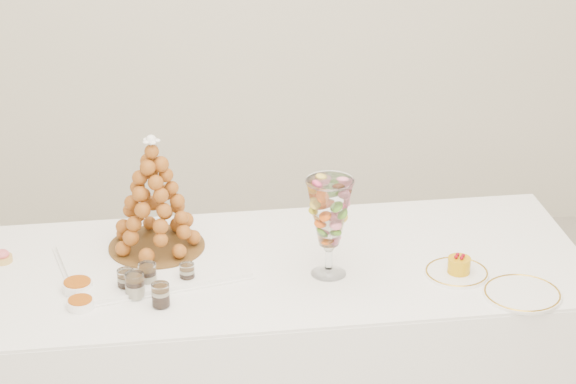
{
  "coord_description": "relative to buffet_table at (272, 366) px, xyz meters",
  "views": [
    {
      "loc": [
        -0.24,
        -2.91,
        2.43
      ],
      "look_at": [
        -0.01,
        0.22,
        1.0
      ],
      "focal_mm": 70.0,
      "sensor_mm": 36.0,
      "label": 1
    }
  ],
  "objects": [
    {
      "name": "verrine_e",
      "position": [
        -0.34,
        -0.23,
        0.42
      ],
      "size": [
        0.06,
        0.06,
        0.07
      ],
      "primitive_type": "cylinder",
      "rotation": [
        0.0,
        0.0,
        -0.08
      ],
      "color": "white",
      "rests_on": "buffet_table"
    },
    {
      "name": "buffet_table",
      "position": [
        0.0,
        0.0,
        0.0
      ],
      "size": [
        2.04,
        0.93,
        0.76
      ],
      "rotation": [
        0.0,
        0.0,
        0.07
      ],
      "color": "white",
      "rests_on": "ground"
    },
    {
      "name": "verrine_b",
      "position": [
        -0.38,
        -0.11,
        0.42
      ],
      "size": [
        0.06,
        0.06,
        0.07
      ],
      "primitive_type": "cylinder",
      "rotation": [
        0.0,
        0.0,
        -0.05
      ],
      "color": "white",
      "rests_on": "buffet_table"
    },
    {
      "name": "spare_plate",
      "position": [
        0.73,
        -0.25,
        0.38
      ],
      "size": [
        0.23,
        0.23,
        0.01
      ],
      "primitive_type": "cylinder",
      "color": "white",
      "rests_on": "buffet_table"
    },
    {
      "name": "croquembouche",
      "position": [
        -0.36,
        0.11,
        0.58
      ],
      "size": [
        0.32,
        0.32,
        0.38
      ],
      "rotation": [
        0.0,
        0.0,
        0.27
      ],
      "color": "brown",
      "rests_on": "lace_tray"
    },
    {
      "name": "macaron_vase",
      "position": [
        0.17,
        -0.07,
        0.58
      ],
      "size": [
        0.14,
        0.14,
        0.31
      ],
      "color": "white",
      "rests_on": "buffet_table"
    },
    {
      "name": "cake_plate",
      "position": [
        0.57,
        -0.11,
        0.38
      ],
      "size": [
        0.2,
        0.2,
        0.01
      ],
      "primitive_type": "cylinder",
      "color": "white",
      "rests_on": "buffet_table"
    },
    {
      "name": "lace_tray",
      "position": [
        -0.38,
        0.03,
        0.39
      ],
      "size": [
        0.62,
        0.53,
        0.02
      ],
      "primitive_type": "cube",
      "rotation": [
        0.0,
        0.0,
        0.28
      ],
      "color": "white",
      "rests_on": "buffet_table"
    },
    {
      "name": "pink_tart",
      "position": [
        -0.85,
        0.08,
        0.4
      ],
      "size": [
        0.06,
        0.06,
        0.04
      ],
      "color": "tan",
      "rests_on": "buffet_table"
    },
    {
      "name": "verrine_a",
      "position": [
        -0.45,
        -0.14,
        0.41
      ],
      "size": [
        0.06,
        0.06,
        0.07
      ],
      "primitive_type": "cylinder",
      "rotation": [
        0.0,
        0.0,
        -0.17
      ],
      "color": "white",
      "rests_on": "buffet_table"
    },
    {
      "name": "ramekin_back",
      "position": [
        -0.59,
        -0.13,
        0.39
      ],
      "size": [
        0.09,
        0.09,
        0.03
      ],
      "primitive_type": "cylinder",
      "color": "white",
      "rests_on": "buffet_table"
    },
    {
      "name": "mousse_cake",
      "position": [
        0.57,
        -0.11,
        0.41
      ],
      "size": [
        0.07,
        0.07,
        0.06
      ],
      "color": "#D49909",
      "rests_on": "cake_plate"
    },
    {
      "name": "verrine_c",
      "position": [
        -0.26,
        -0.1,
        0.41
      ],
      "size": [
        0.06,
        0.06,
        0.06
      ],
      "primitive_type": "cylinder",
      "rotation": [
        0.0,
        0.0,
        0.3
      ],
      "color": "white",
      "rests_on": "buffet_table"
    },
    {
      "name": "ramekin_front",
      "position": [
        -0.57,
        -0.23,
        0.39
      ],
      "size": [
        0.08,
        0.08,
        0.02
      ],
      "primitive_type": "cylinder",
      "color": "white",
      "rests_on": "buffet_table"
    },
    {
      "name": "verrine_d",
      "position": [
        -0.42,
        -0.18,
        0.42
      ],
      "size": [
        0.07,
        0.07,
        0.08
      ],
      "primitive_type": "cylinder",
      "rotation": [
        0.0,
        0.0,
        -0.14
      ],
      "color": "white",
      "rests_on": "buffet_table"
    }
  ]
}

